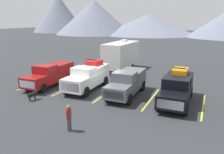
{
  "coord_description": "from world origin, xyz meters",
  "views": [
    {
      "loc": [
        7.98,
        -17.22,
        6.3
      ],
      "look_at": [
        0.0,
        0.8,
        1.2
      ],
      "focal_mm": 36.11,
      "sensor_mm": 36.0,
      "label": 1
    }
  ],
  "objects_px": {
    "pickup_truck_a": "(50,74)",
    "pickup_truck_b": "(88,76)",
    "camper_trailer_a": "(121,55)",
    "pickup_truck_c": "(127,82)",
    "person_a": "(69,116)",
    "dog": "(33,94)",
    "pickup_truck_d": "(177,88)"
  },
  "relations": [
    {
      "from": "pickup_truck_a",
      "to": "pickup_truck_b",
      "type": "xyz_separation_m",
      "value": [
        3.98,
        0.39,
        0.12
      ]
    },
    {
      "from": "pickup_truck_b",
      "to": "camper_trailer_a",
      "type": "bearing_deg",
      "value": 90.99
    },
    {
      "from": "pickup_truck_a",
      "to": "pickup_truck_b",
      "type": "relative_size",
      "value": 1.05
    },
    {
      "from": "pickup_truck_a",
      "to": "pickup_truck_b",
      "type": "distance_m",
      "value": 4.0
    },
    {
      "from": "pickup_truck_c",
      "to": "person_a",
      "type": "height_order",
      "value": "pickup_truck_c"
    },
    {
      "from": "pickup_truck_b",
      "to": "dog",
      "type": "xyz_separation_m",
      "value": [
        -2.52,
        -4.34,
        -0.74
      ]
    },
    {
      "from": "pickup_truck_b",
      "to": "pickup_truck_c",
      "type": "distance_m",
      "value": 3.88
    },
    {
      "from": "person_a",
      "to": "pickup_truck_d",
      "type": "bearing_deg",
      "value": 55.93
    },
    {
      "from": "person_a",
      "to": "camper_trailer_a",
      "type": "bearing_deg",
      "value": 101.19
    },
    {
      "from": "pickup_truck_a",
      "to": "dog",
      "type": "xyz_separation_m",
      "value": [
        1.46,
        -3.95,
        -0.61
      ]
    },
    {
      "from": "camper_trailer_a",
      "to": "person_a",
      "type": "xyz_separation_m",
      "value": [
        3.19,
        -16.12,
        -1.06
      ]
    },
    {
      "from": "pickup_truck_b",
      "to": "pickup_truck_d",
      "type": "distance_m",
      "value": 7.98
    },
    {
      "from": "person_a",
      "to": "dog",
      "type": "distance_m",
      "value": 6.42
    },
    {
      "from": "dog",
      "to": "camper_trailer_a",
      "type": "bearing_deg",
      "value": 79.61
    },
    {
      "from": "person_a",
      "to": "dog",
      "type": "relative_size",
      "value": 1.7
    },
    {
      "from": "pickup_truck_d",
      "to": "dog",
      "type": "bearing_deg",
      "value": -158.53
    },
    {
      "from": "pickup_truck_c",
      "to": "pickup_truck_d",
      "type": "distance_m",
      "value": 4.1
    },
    {
      "from": "pickup_truck_a",
      "to": "pickup_truck_d",
      "type": "bearing_deg",
      "value": 0.87
    },
    {
      "from": "pickup_truck_a",
      "to": "pickup_truck_b",
      "type": "height_order",
      "value": "pickup_truck_b"
    },
    {
      "from": "camper_trailer_a",
      "to": "person_a",
      "type": "height_order",
      "value": "camper_trailer_a"
    },
    {
      "from": "camper_trailer_a",
      "to": "pickup_truck_d",
      "type": "bearing_deg",
      "value": -47.35
    },
    {
      "from": "pickup_truck_d",
      "to": "camper_trailer_a",
      "type": "relative_size",
      "value": 0.78
    },
    {
      "from": "pickup_truck_a",
      "to": "camper_trailer_a",
      "type": "relative_size",
      "value": 0.78
    },
    {
      "from": "pickup_truck_a",
      "to": "pickup_truck_b",
      "type": "bearing_deg",
      "value": 5.56
    },
    {
      "from": "pickup_truck_a",
      "to": "camper_trailer_a",
      "type": "bearing_deg",
      "value": 66.95
    },
    {
      "from": "pickup_truck_c",
      "to": "pickup_truck_d",
      "type": "xyz_separation_m",
      "value": [
        4.1,
        -0.05,
        0.07
      ]
    },
    {
      "from": "pickup_truck_b",
      "to": "pickup_truck_a",
      "type": "bearing_deg",
      "value": -174.44
    },
    {
      "from": "camper_trailer_a",
      "to": "dog",
      "type": "bearing_deg",
      "value": -100.39
    },
    {
      "from": "pickup_truck_d",
      "to": "camper_trailer_a",
      "type": "xyz_separation_m",
      "value": [
        -8.12,
        8.82,
        0.81
      ]
    },
    {
      "from": "pickup_truck_d",
      "to": "person_a",
      "type": "xyz_separation_m",
      "value": [
        -4.94,
        -7.3,
        -0.26
      ]
    },
    {
      "from": "pickup_truck_d",
      "to": "camper_trailer_a",
      "type": "bearing_deg",
      "value": 132.65
    },
    {
      "from": "person_a",
      "to": "dog",
      "type": "xyz_separation_m",
      "value": [
        -5.56,
        3.17,
        -0.44
      ]
    }
  ]
}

